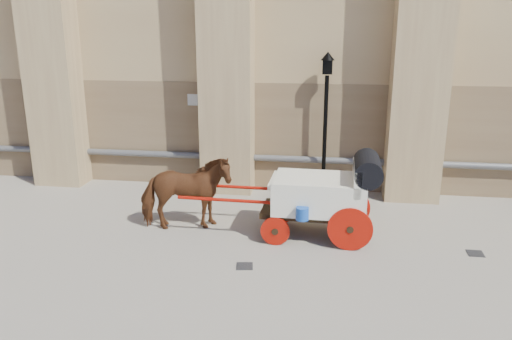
# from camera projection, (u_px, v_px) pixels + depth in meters

# --- Properties ---
(ground) EXTENTS (90.00, 90.00, 0.00)m
(ground) POSITION_uv_depth(u_px,v_px,m) (241.00, 244.00, 10.69)
(ground) COLOR gray
(ground) RESTS_ON ground
(horse) EXTENTS (2.22, 1.41, 1.73)m
(horse) POSITION_uv_depth(u_px,v_px,m) (186.00, 193.00, 11.24)
(horse) COLOR brown
(horse) RESTS_ON ground
(carriage) EXTENTS (4.37, 1.56, 1.90)m
(carriage) POSITION_uv_depth(u_px,v_px,m) (326.00, 192.00, 10.80)
(carriage) COLOR black
(carriage) RESTS_ON ground
(street_lamp) EXTENTS (0.36, 0.36, 3.87)m
(street_lamp) POSITION_uv_depth(u_px,v_px,m) (325.00, 121.00, 13.32)
(street_lamp) COLOR black
(street_lamp) RESTS_ON ground
(drain_grate_near) EXTENTS (0.36, 0.36, 0.01)m
(drain_grate_near) POSITION_uv_depth(u_px,v_px,m) (245.00, 266.00, 9.68)
(drain_grate_near) COLOR black
(drain_grate_near) RESTS_ON ground
(drain_grate_far) EXTENTS (0.33, 0.33, 0.01)m
(drain_grate_far) POSITION_uv_depth(u_px,v_px,m) (475.00, 253.00, 10.22)
(drain_grate_far) COLOR black
(drain_grate_far) RESTS_ON ground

